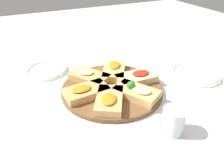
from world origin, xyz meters
TOP-DOWN VIEW (x-y plane):
  - ground_plane at (0.00, 0.00)m, footprint 3.00×3.00m
  - serving_board at (0.00, 0.00)m, footprint 0.41×0.41m
  - focaccia_slice_0 at (-0.06, -0.10)m, footprint 0.17×0.19m
  - focaccia_slice_1 at (0.06, -0.10)m, footprint 0.17×0.19m
  - focaccia_slice_2 at (0.11, -0.00)m, footprint 0.17×0.10m
  - focaccia_slice_3 at (0.06, 0.10)m, footprint 0.16×0.19m
  - focaccia_slice_4 at (-0.06, 0.10)m, footprint 0.17×0.19m
  - focaccia_slice_5 at (-0.11, -0.01)m, footprint 0.17×0.11m
  - plate_left at (-0.21, 0.28)m, footprint 0.19×0.19m
  - plate_right at (0.40, -0.05)m, footprint 0.23×0.23m
  - water_glass at (0.07, -0.30)m, footprint 0.07×0.07m

SIDE VIEW (x-z plane):
  - ground_plane at x=0.00m, z-range 0.00..0.00m
  - plate_right at x=0.40m, z-range 0.00..0.02m
  - plate_left at x=-0.21m, z-range 0.00..0.02m
  - serving_board at x=0.00m, z-range 0.00..0.02m
  - focaccia_slice_0 at x=-0.06m, z-range 0.01..0.05m
  - focaccia_slice_2 at x=0.11m, z-range 0.01..0.05m
  - focaccia_slice_3 at x=0.06m, z-range 0.01..0.05m
  - focaccia_slice_4 at x=-0.06m, z-range 0.01..0.05m
  - focaccia_slice_5 at x=-0.11m, z-range 0.01..0.05m
  - focaccia_slice_1 at x=0.06m, z-range 0.01..0.06m
  - water_glass at x=0.07m, z-range 0.00..0.09m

